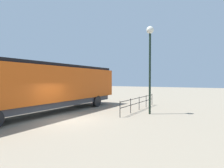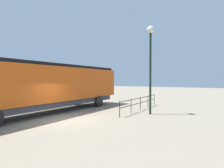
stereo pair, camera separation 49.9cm
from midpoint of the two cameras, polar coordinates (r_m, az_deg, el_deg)
ground_plane at (r=13.04m, az=-14.31°, el=-10.51°), size 120.00×120.00×0.00m
locomotive at (r=16.23m, az=-18.23°, el=-0.37°), size 3.08×15.46×3.92m
lamp_post at (r=14.97m, az=10.46°, el=9.96°), size 0.57×0.57×6.78m
platform_fence at (r=16.79m, az=7.38°, el=-5.23°), size 0.05×7.59×1.17m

